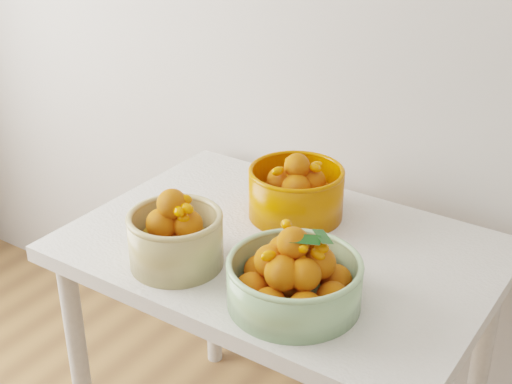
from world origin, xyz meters
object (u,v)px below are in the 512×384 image
Objects in this scene: bowl_green at (294,278)px; bowl_cream at (175,237)px; bowl_orange at (296,191)px; table at (281,278)px.

bowl_cream is at bearing -176.90° from bowl_green.
bowl_green is at bearing 3.10° from bowl_cream.
bowl_orange is (0.11, 0.35, -0.00)m from bowl_cream.
bowl_cream is (-0.15, -0.21, 0.17)m from table.
table is at bearing 128.10° from bowl_green.
bowl_cream reaches higher than bowl_green.
bowl_cream is 0.96× the size of bowl_green.
table is 0.29m from bowl_green.
bowl_orange is (-0.20, 0.33, 0.01)m from bowl_green.
bowl_cream is 0.30m from bowl_green.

